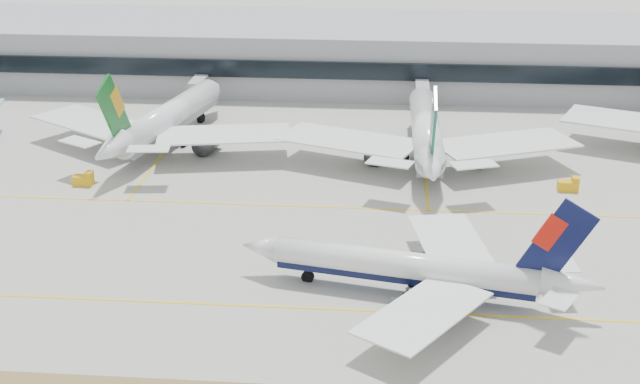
# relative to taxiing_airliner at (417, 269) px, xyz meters

# --- Properties ---
(ground) EXTENTS (3000.00, 3000.00, 0.00)m
(ground) POSITION_rel_taxiing_airliner_xyz_m (-20.30, 0.30, -4.01)
(ground) COLOR #98968E
(ground) RESTS_ON ground
(taxiing_airliner) EXTENTS (49.20, 42.20, 16.65)m
(taxiing_airliner) POSITION_rel_taxiing_airliner_xyz_m (0.00, 0.00, 0.00)
(taxiing_airliner) COLOR white
(taxiing_airliner) RESTS_ON ground
(widebody_eva) EXTENTS (55.28, 54.90, 20.11)m
(widebody_eva) POSITION_rel_taxiing_airliner_xyz_m (-49.49, 59.65, 1.33)
(widebody_eva) COLOR white
(widebody_eva) RESTS_ON ground
(widebody_cathay) EXTENTS (57.81, 56.38, 20.60)m
(widebody_cathay) POSITION_rel_taxiing_airliner_xyz_m (2.46, 55.27, 1.46)
(widebody_cathay) COLOR white
(widebody_cathay) RESTS_ON ground
(terminal) EXTENTS (280.00, 43.10, 15.00)m
(terminal) POSITION_rel_taxiing_airliner_xyz_m (-20.30, 115.14, 3.49)
(terminal) COLOR gray
(terminal) RESTS_ON ground
(gse_b) EXTENTS (3.55, 2.00, 2.60)m
(gse_b) POSITION_rel_taxiing_airliner_xyz_m (-58.86, 36.86, -2.97)
(gse_b) COLOR #E3A00B
(gse_b) RESTS_ON ground
(gse_c) EXTENTS (3.55, 2.00, 2.60)m
(gse_c) POSITION_rel_taxiing_airliner_xyz_m (27.39, 41.54, -2.97)
(gse_c) COLOR #E3A00B
(gse_c) RESTS_ON ground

